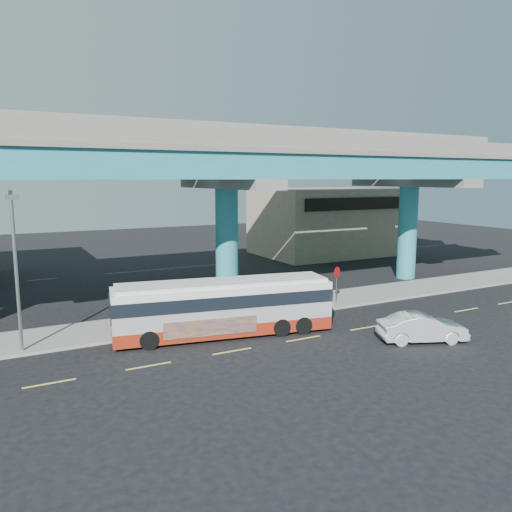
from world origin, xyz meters
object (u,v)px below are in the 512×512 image
sedan (422,328)px  street_lamp (15,249)px  transit_bus (224,306)px  stop_sign (337,277)px

sedan → street_lamp: size_ratio=0.62×
transit_bus → street_lamp: 10.11m
stop_sign → sedan: bearing=-94.4°
transit_bus → stop_sign: (8.73, 2.07, 0.30)m
sedan → stop_sign: size_ratio=1.88×
sedan → stop_sign: bearing=19.0°
street_lamp → stop_sign: size_ratio=3.05×
sedan → street_lamp: street_lamp is taller
transit_bus → street_lamp: street_lamp is taller
sedan → street_lamp: (-17.73, 6.86, 4.27)m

